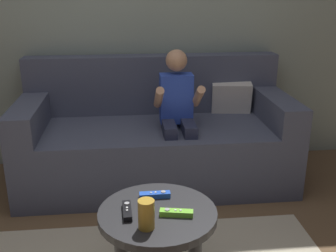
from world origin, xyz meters
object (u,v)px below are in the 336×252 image
object	(u,v)px
soda_can	(146,214)
person_seated_on_couch	(178,113)
coffee_table	(158,228)
game_remote_black_far_corner	(127,211)
game_remote_blue_near_edge	(155,195)
game_remote_lime_center	(176,213)
couch	(157,139)

from	to	relation	value
soda_can	person_seated_on_couch	bearing A→B (deg)	76.61
coffee_table	game_remote_black_far_corner	world-z (taller)	game_remote_black_far_corner
coffee_table	game_remote_black_far_corner	size ratio (longest dim) A/B	3.62
game_remote_black_far_corner	soda_can	world-z (taller)	soda_can
person_seated_on_couch	game_remote_black_far_corner	world-z (taller)	person_seated_on_couch
game_remote_blue_near_edge	game_remote_black_far_corner	world-z (taller)	same
game_remote_blue_near_edge	game_remote_lime_center	xyz separation A→B (m)	(0.08, -0.16, 0.00)
soda_can	game_remote_black_far_corner	bearing A→B (deg)	123.34
game_remote_blue_near_edge	person_seated_on_couch	bearing A→B (deg)	76.30
couch	game_remote_lime_center	distance (m)	1.25
game_remote_blue_near_edge	couch	bearing A→B (deg)	85.09
game_remote_black_far_corner	game_remote_blue_near_edge	bearing A→B (deg)	43.80
coffee_table	person_seated_on_couch	bearing A→B (deg)	77.84
person_seated_on_couch	soda_can	xyz separation A→B (m)	(-0.27, -1.14, -0.05)
couch	soda_can	bearing A→B (deg)	-96.26
person_seated_on_couch	game_remote_blue_near_edge	xyz separation A→B (m)	(-0.22, -0.90, -0.10)
soda_can	game_remote_blue_near_edge	bearing A→B (deg)	77.78
game_remote_blue_near_edge	soda_can	distance (m)	0.25
coffee_table	game_remote_lime_center	distance (m)	0.14
person_seated_on_couch	game_remote_black_far_corner	xyz separation A→B (m)	(-0.35, -1.03, -0.10)
game_remote_black_far_corner	soda_can	xyz separation A→B (m)	(0.08, -0.12, 0.05)
game_remote_blue_near_edge	game_remote_black_far_corner	size ratio (longest dim) A/B	0.99
coffee_table	game_remote_lime_center	world-z (taller)	game_remote_lime_center
couch	person_seated_on_couch	bearing A→B (deg)	-54.41
person_seated_on_couch	coffee_table	size ratio (longest dim) A/B	1.87
person_seated_on_couch	game_remote_black_far_corner	size ratio (longest dim) A/B	6.75
game_remote_lime_center	soda_can	distance (m)	0.16
person_seated_on_couch	soda_can	world-z (taller)	person_seated_on_couch
soda_can	game_remote_lime_center	bearing A→B (deg)	31.13
game_remote_blue_near_edge	coffee_table	bearing A→B (deg)	-89.03
game_remote_black_far_corner	couch	bearing A→B (deg)	79.59
couch	game_remote_lime_center	size ratio (longest dim) A/B	12.92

